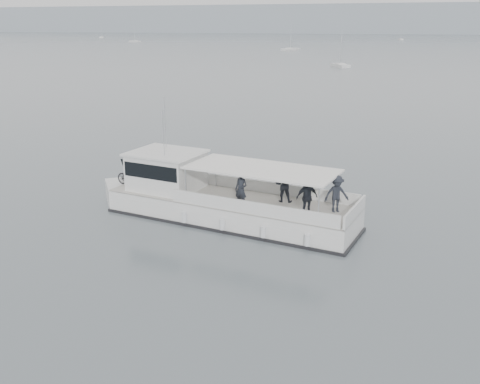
% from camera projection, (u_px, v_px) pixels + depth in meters
% --- Properties ---
extents(ground, '(1400.00, 1400.00, 0.00)m').
position_uv_depth(ground, '(318.00, 229.00, 26.49)').
color(ground, '#545C63').
rests_on(ground, ground).
extents(headland, '(1400.00, 90.00, 28.00)m').
position_uv_depth(headland, '(424.00, 19.00, 528.53)').
color(headland, '#939EA8').
rests_on(headland, ground).
extents(tour_boat, '(14.93, 5.47, 6.21)m').
position_uv_depth(tour_boat, '(209.00, 198.00, 27.91)').
color(tour_boat, white).
rests_on(tour_boat, ground).
extents(moored_fleet, '(439.94, 339.58, 10.84)m').
position_uv_depth(moored_fleet, '(346.00, 48.00, 217.97)').
color(moored_fleet, white).
rests_on(moored_fleet, ground).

